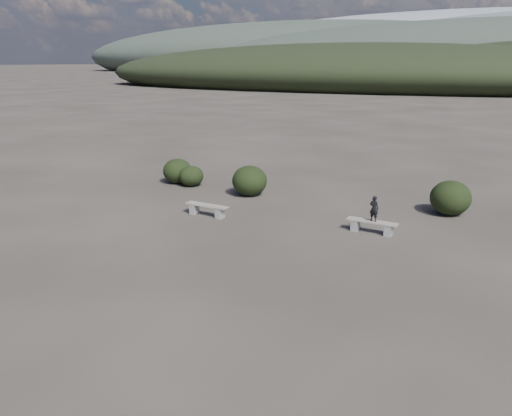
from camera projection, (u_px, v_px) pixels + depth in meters
The scene contains 9 objects.
ground at pixel (200, 290), 11.93m from camera, with size 1200.00×1200.00×0.00m, color #332D27.
bench_left at pixel (207, 209), 17.61m from camera, with size 1.65×0.41×0.41m.
bench_right at pixel (372, 226), 15.85m from camera, with size 1.63×0.39×0.40m.
seated_person at pixel (374, 209), 15.67m from camera, with size 0.30×0.20×0.83m, color black.
shrub_a at pixel (191, 176), 21.79m from camera, with size 1.09×1.09×0.89m, color black.
shrub_b at pixel (250, 181), 20.21m from camera, with size 1.43×1.43×1.22m, color black.
shrub_d at pixel (451, 198), 17.66m from camera, with size 1.41×1.41×1.24m, color black.
shrub_f at pixel (177, 171), 22.30m from camera, with size 1.29×1.29×1.09m, color black.
mountain_ridges at pixel (492, 51), 302.92m from camera, with size 500.00×400.00×56.00m.
Camera 1 is at (6.06, -9.14, 5.28)m, focal length 35.00 mm.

